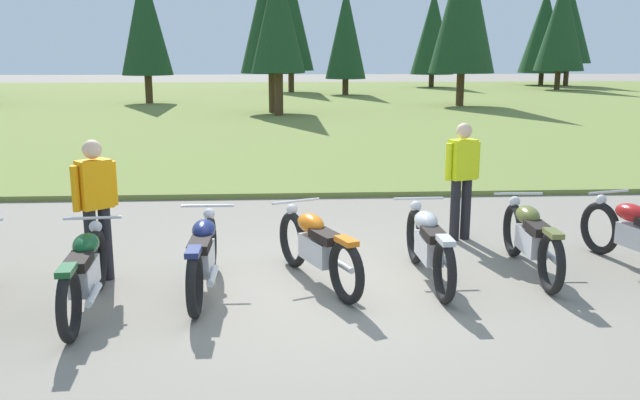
{
  "coord_description": "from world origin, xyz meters",
  "views": [
    {
      "loc": [
        -0.46,
        -7.26,
        2.65
      ],
      "look_at": [
        0.0,
        0.6,
        0.9
      ],
      "focal_mm": 37.84,
      "sensor_mm": 36.0,
      "label": 1
    }
  ],
  "objects": [
    {
      "name": "forest_treeline",
      "position": [
        3.91,
        33.17,
        4.32
      ],
      "size": [
        42.32,
        25.63,
        8.83
      ],
      "color": "#47331E",
      "rests_on": "ground"
    },
    {
      "name": "motorcycle_olive",
      "position": [
        2.55,
        0.42,
        0.44
      ],
      "size": [
        0.62,
        2.1,
        0.88
      ],
      "color": "black",
      "rests_on": "ground"
    },
    {
      "name": "motorcycle_red",
      "position": [
        3.93,
        0.48,
        0.44
      ],
      "size": [
        0.78,
        2.05,
        0.88
      ],
      "color": "black",
      "rests_on": "ground"
    },
    {
      "name": "ground_plane",
      "position": [
        0.0,
        0.0,
        0.0
      ],
      "size": [
        140.0,
        140.0,
        0.0
      ],
      "primitive_type": "plane",
      "color": "gray"
    },
    {
      "name": "grass_moorland",
      "position": [
        0.0,
        26.8,
        0.05
      ],
      "size": [
        80.0,
        44.0,
        0.1
      ],
      "primitive_type": "cube",
      "color": "olive",
      "rests_on": "ground"
    },
    {
      "name": "motorcycle_british_green",
      "position": [
        -2.48,
        -0.56,
        0.44
      ],
      "size": [
        0.62,
        2.1,
        0.88
      ],
      "color": "black",
      "rests_on": "ground"
    },
    {
      "name": "motorcycle_silver",
      "position": [
        1.25,
        0.21,
        0.44
      ],
      "size": [
        0.62,
        2.1,
        0.88
      ],
      "color": "black",
      "rests_on": "ground"
    },
    {
      "name": "rider_near_row_end",
      "position": [
        -2.59,
        0.42,
        0.95
      ],
      "size": [
        0.43,
        0.4,
        1.67
      ],
      "color": "black",
      "rests_on": "ground"
    },
    {
      "name": "rider_checking_bike",
      "position": [
        2.08,
        1.93,
        0.95
      ],
      "size": [
        0.53,
        0.32,
        1.67
      ],
      "color": "black",
      "rests_on": "ground"
    },
    {
      "name": "motorcycle_navy",
      "position": [
        -1.34,
        -0.04,
        0.44
      ],
      "size": [
        0.62,
        2.1,
        0.88
      ],
      "color": "black",
      "rests_on": "ground"
    },
    {
      "name": "motorcycle_orange",
      "position": [
        -0.06,
        0.19,
        0.44
      ],
      "size": [
        0.98,
        1.97,
        0.88
      ],
      "color": "black",
      "rests_on": "ground"
    }
  ]
}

